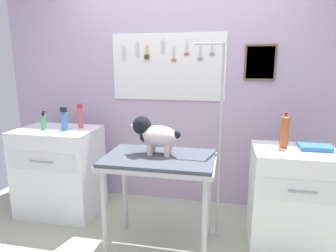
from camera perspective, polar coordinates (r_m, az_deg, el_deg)
name	(u,v)px	position (r m, az deg, el deg)	size (l,w,h in m)	color
rear_wall_panel	(178,101)	(3.20, 1.98, 5.06)	(4.00, 0.11, 2.30)	#B9A5BE
grooming_table	(159,167)	(2.37, -1.73, -8.18)	(0.91, 0.59, 0.83)	#B7B7BC
grooming_arm	(219,150)	(2.59, 9.98, -4.79)	(0.30, 0.11, 1.73)	#B7B7BC
dog	(154,134)	(2.36, -2.77, -1.63)	(0.43, 0.21, 0.31)	silver
counter_left	(60,171)	(3.28, -20.62, -8.29)	(0.80, 0.58, 0.91)	white
cabinet_right	(292,199)	(2.72, 23.37, -13.20)	(0.68, 0.54, 0.88)	white
conditioner_bottle	(44,122)	(3.15, -23.38, 0.68)	(0.05, 0.05, 0.19)	#43A15F
detangler_spray	(64,120)	(3.04, -19.85, 1.03)	(0.06, 0.06, 0.23)	#3D77C2
spray_bottle_short	(80,118)	(3.09, -16.95, 1.61)	(0.05, 0.05, 0.25)	#CF5367
soda_bottle	(285,131)	(2.56, 22.07, -0.97)	(0.07, 0.07, 0.30)	#B15224
supply_tray	(314,147)	(2.64, 26.98, -3.74)	(0.24, 0.18, 0.04)	#3171B7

